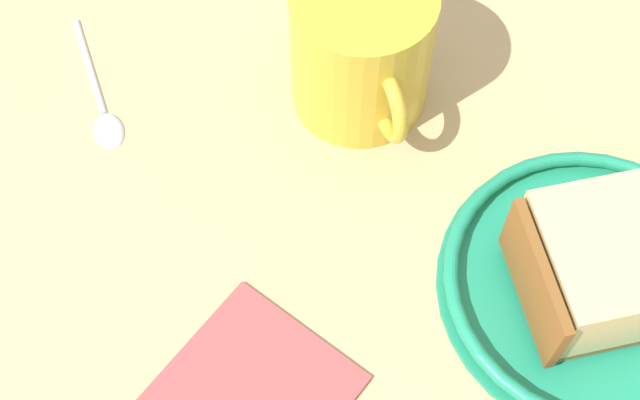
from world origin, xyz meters
The scene contains 5 objects.
ground_plane centered at (0.00, 0.00, -1.94)cm, with size 134.40×134.40×3.88cm, color tan.
small_plate centered at (-11.02, 0.45, 0.86)cm, with size 18.80×18.80×1.75cm.
cake_slice centered at (-10.81, 0.61, 3.72)cm, with size 11.91×11.84×5.70cm.
tea_mug centered at (7.46, -7.87, 4.94)cm, with size 9.85×10.16×9.68cm.
teaspoon centered at (22.97, 0.37, 0.35)cm, with size 9.00×9.28×0.80cm.
Camera 1 is at (-4.80, 26.78, 50.06)cm, focal length 50.20 mm.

